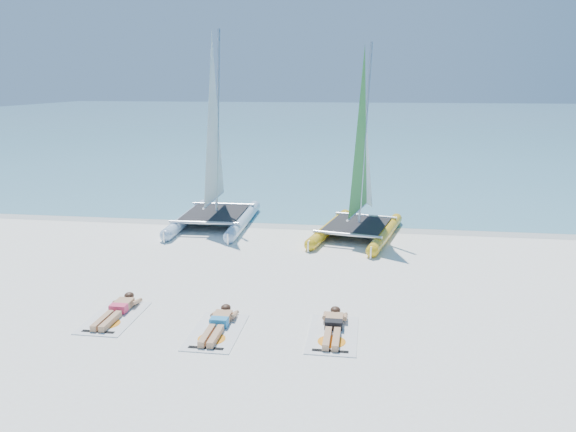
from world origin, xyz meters
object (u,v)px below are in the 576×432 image
(catamaran_yellow, at_px, (362,173))
(towel_c, at_px, (333,334))
(sunbather_b, at_px, (219,323))
(towel_a, at_px, (114,317))
(sunbather_a, at_px, (118,309))
(sunbather_c, at_px, (334,326))
(towel_b, at_px, (216,332))
(catamaran_blue, at_px, (214,166))

(catamaran_yellow, distance_m, towel_c, 8.31)
(sunbather_b, height_order, towel_c, sunbather_b)
(towel_a, distance_m, sunbather_a, 0.22)
(sunbather_b, bearing_deg, towel_a, 175.52)
(sunbather_b, xyz_separation_m, towel_c, (2.39, 0.03, -0.11))
(catamaran_yellow, bearing_deg, towel_a, -111.30)
(towel_c, bearing_deg, towel_a, 178.10)
(catamaran_yellow, xyz_separation_m, towel_a, (-5.18, -7.89, -2.04))
(sunbather_a, bearing_deg, sunbather_c, -1.90)
(catamaran_yellow, xyz_separation_m, towel_c, (-0.40, -8.05, -2.04))
(catamaran_yellow, relative_size, towel_c, 3.51)
(sunbather_b, bearing_deg, sunbather_a, 170.99)
(catamaran_yellow, relative_size, sunbather_a, 3.77)
(catamaran_yellow, height_order, sunbather_b, catamaran_yellow)
(catamaran_yellow, relative_size, towel_a, 3.51)
(sunbather_a, bearing_deg, sunbather_b, -9.01)
(sunbather_a, distance_m, towel_c, 4.80)
(sunbather_a, xyz_separation_m, sunbather_b, (2.40, -0.38, 0.00))
(towel_a, bearing_deg, towel_b, -9.01)
(towel_a, xyz_separation_m, sunbather_c, (4.78, 0.03, 0.11))
(catamaran_yellow, xyz_separation_m, sunbather_c, (-0.40, -7.86, -1.93))
(sunbather_c, bearing_deg, sunbather_a, 178.10)
(catamaran_yellow, distance_m, towel_a, 9.66)
(catamaran_blue, bearing_deg, towel_b, -76.03)
(catamaran_blue, relative_size, towel_a, 3.82)
(catamaran_yellow, distance_m, towel_b, 8.96)
(sunbather_a, bearing_deg, catamaran_yellow, 56.07)
(sunbather_a, xyz_separation_m, sunbather_c, (4.78, -0.16, 0.00))
(towel_a, bearing_deg, sunbather_a, 90.00)
(towel_a, distance_m, sunbather_c, 4.78)
(catamaran_yellow, distance_m, sunbather_a, 9.48)
(sunbather_a, bearing_deg, towel_b, -13.42)
(towel_a, bearing_deg, catamaran_blue, 90.06)
(sunbather_c, bearing_deg, catamaran_yellow, 87.11)
(catamaran_blue, distance_m, towel_c, 9.97)
(towel_a, bearing_deg, sunbather_c, 0.40)
(catamaran_yellow, relative_size, sunbather_c, 3.77)
(towel_b, height_order, towel_c, same)
(sunbather_c, bearing_deg, towel_b, -170.18)
(catamaran_yellow, height_order, towel_b, catamaran_yellow)
(towel_a, xyz_separation_m, sunbather_a, (0.00, 0.19, 0.11))
(towel_b, bearing_deg, catamaran_blue, 105.45)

